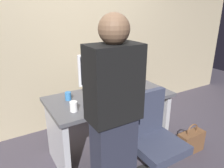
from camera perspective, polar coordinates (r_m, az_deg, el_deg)
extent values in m
plane|color=#3D3842|center=(2.78, -0.55, -17.00)|extent=(9.00, 9.00, 0.00)
cube|color=tan|center=(3.07, -9.85, 16.40)|extent=(6.40, 0.10, 3.00)
cube|color=#4C4C51|center=(2.43, -0.61, -3.44)|extent=(1.40, 0.70, 0.04)
cube|color=#B2B2B7|center=(2.38, -14.40, -14.59)|extent=(0.06, 0.62, 0.69)
cube|color=#B2B2B7|center=(2.93, 10.36, -7.41)|extent=(0.06, 0.62, 0.69)
cylinder|color=black|center=(2.24, 11.74, -20.73)|extent=(0.05, 0.05, 0.39)
cube|color=#33384C|center=(2.10, 12.20, -15.82)|extent=(0.44, 0.44, 0.08)
cube|color=#33384C|center=(2.08, 9.16, -7.51)|extent=(0.40, 0.06, 0.44)
cube|color=#262838|center=(1.93, 0.44, -20.34)|extent=(0.34, 0.20, 0.85)
cube|color=black|center=(1.56, 0.51, 0.14)|extent=(0.40, 0.24, 0.58)
sphere|color=brown|center=(1.48, 0.55, 14.49)|extent=(0.22, 0.22, 0.22)
cube|color=silver|center=(2.55, -2.92, -1.62)|extent=(0.21, 0.16, 0.02)
cube|color=silver|center=(2.53, -2.94, -0.61)|extent=(0.04, 0.03, 0.08)
cube|color=silver|center=(2.46, -3.03, 4.20)|extent=(0.54, 0.07, 0.36)
cube|color=black|center=(2.45, -2.81, 4.11)|extent=(0.50, 0.05, 0.32)
cube|color=#262626|center=(2.32, -0.07, -3.75)|extent=(0.43, 0.14, 0.02)
ellipsoid|color=white|center=(2.46, 5.32, -2.25)|extent=(0.06, 0.10, 0.03)
cylinder|color=silver|center=(2.07, -10.23, -5.94)|extent=(0.07, 0.07, 0.10)
cylinder|color=#3372B2|center=(2.33, -11.67, -3.17)|extent=(0.07, 0.07, 0.09)
cube|color=#338C59|center=(2.72, 5.02, -0.03)|extent=(0.18, 0.15, 0.04)
cube|color=#594C72|center=(2.71, 4.66, 0.71)|extent=(0.22, 0.16, 0.04)
cube|color=beige|center=(2.70, 4.45, 1.48)|extent=(0.19, 0.16, 0.03)
cube|color=red|center=(2.69, 4.94, 2.12)|extent=(0.18, 0.13, 0.03)
cube|color=black|center=(2.53, 9.54, -2.15)|extent=(0.09, 0.15, 0.01)
cube|color=brown|center=(2.84, 20.33, -14.35)|extent=(0.34, 0.14, 0.26)
torus|color=brown|center=(2.76, 20.73, -11.58)|extent=(0.18, 0.02, 0.18)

